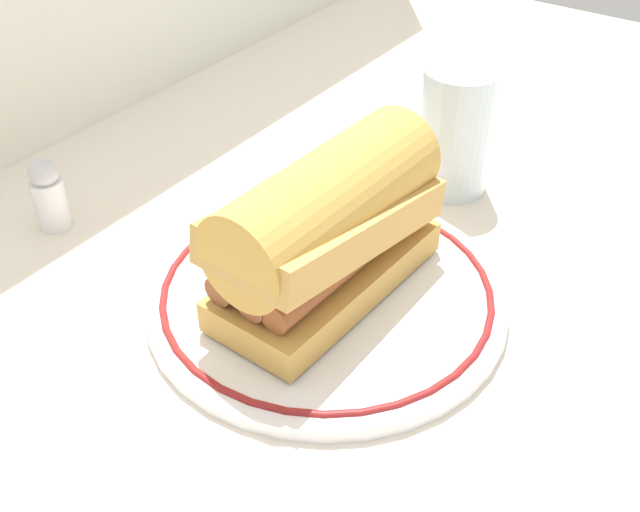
% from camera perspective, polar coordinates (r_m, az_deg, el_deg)
% --- Properties ---
extents(ground_plane, '(1.50, 1.50, 0.00)m').
position_cam_1_polar(ground_plane, '(0.61, 0.50, -3.40)').
color(ground_plane, silver).
extents(plate, '(0.28, 0.28, 0.01)m').
position_cam_1_polar(plate, '(0.60, 0.00, -2.82)').
color(plate, white).
rests_on(plate, ground_plane).
extents(sausage_sandwich, '(0.20, 0.10, 0.12)m').
position_cam_1_polar(sausage_sandwich, '(0.56, -0.00, 2.27)').
color(sausage_sandwich, tan).
rests_on(sausage_sandwich, plate).
extents(drinking_glass, '(0.07, 0.07, 0.12)m').
position_cam_1_polar(drinking_glass, '(0.73, 10.08, 8.56)').
color(drinking_glass, silver).
rests_on(drinking_glass, ground_plane).
extents(salt_shaker, '(0.03, 0.03, 0.07)m').
position_cam_1_polar(salt_shaker, '(0.71, -19.54, 4.34)').
color(salt_shaker, white).
rests_on(salt_shaker, ground_plane).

